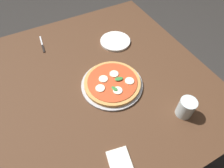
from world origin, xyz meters
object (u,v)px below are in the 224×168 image
glass_cup (186,108)px  dining_table (99,88)px  plate_white (115,41)px  pizza (112,82)px  napkin (121,164)px  serving_tray (112,84)px  knife (43,46)px

glass_cup → dining_table: bearing=-145.2°
plate_white → pizza: bearing=-30.8°
pizza → napkin: pizza is taller
dining_table → serving_tray: (0.08, 0.05, 0.09)m
dining_table → knife: (-0.40, -0.20, 0.09)m
knife → napkin: bearing=5.7°
dining_table → napkin: size_ratio=9.55×
napkin → glass_cup: size_ratio=1.32×
plate_white → knife: bearing=-112.6°
pizza → knife: size_ratio=1.75×
serving_tray → pizza: (0.00, 0.00, 0.02)m
plate_white → knife: (-0.18, -0.43, -0.00)m
pizza → knife: 0.54m
napkin → glass_cup: 0.39m
napkin → knife: bearing=-174.3°
dining_table → serving_tray: bearing=30.5°
glass_cup → pizza: bearing=-144.3°
serving_tray → pizza: 0.02m
glass_cup → napkin: bearing=-80.0°
napkin → knife: (-0.86, -0.09, -0.00)m
dining_table → pizza: pizza is taller
knife → glass_cup: size_ratio=1.72×
serving_tray → pizza: bearing=59.1°
napkin → plate_white: bearing=153.3°
dining_table → napkin: napkin is taller
serving_tray → pizza: size_ratio=1.10×
dining_table → plate_white: bearing=134.1°
knife → dining_table: bearing=26.2°
dining_table → pizza: (0.08, 0.05, 0.11)m
plate_white → glass_cup: size_ratio=1.96×
glass_cup → serving_tray: bearing=-144.2°
serving_tray → knife: 0.54m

